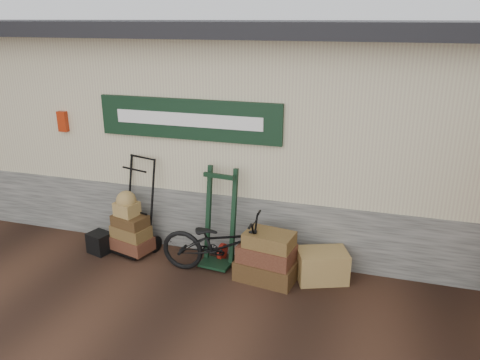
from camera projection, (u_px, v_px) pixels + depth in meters
name	position (u px, v px, depth m)	size (l,w,h in m)	color
ground	(186.00, 286.00, 5.97)	(80.00, 80.00, 0.00)	black
station_building	(246.00, 119.00, 7.91)	(14.40, 4.10, 3.20)	#4C4C47
porter_trolley	(137.00, 205.00, 6.71)	(0.71, 0.53, 1.41)	black
green_barrow	(219.00, 218.00, 6.34)	(0.49, 0.42, 1.36)	black
suitcase_stack	(267.00, 256.00, 6.04)	(0.77, 0.48, 0.68)	#3E2913
wicker_hamper	(322.00, 266.00, 6.06)	(0.63, 0.41, 0.41)	brown
black_trunk	(100.00, 243.00, 6.79)	(0.30, 0.26, 0.30)	black
bicycle	(222.00, 241.00, 6.10)	(1.67, 0.58, 0.97)	black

